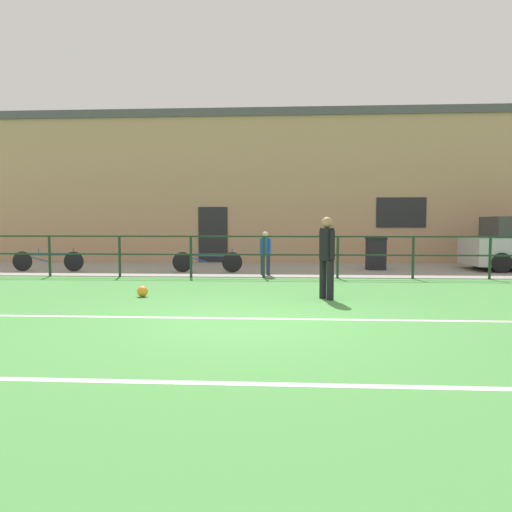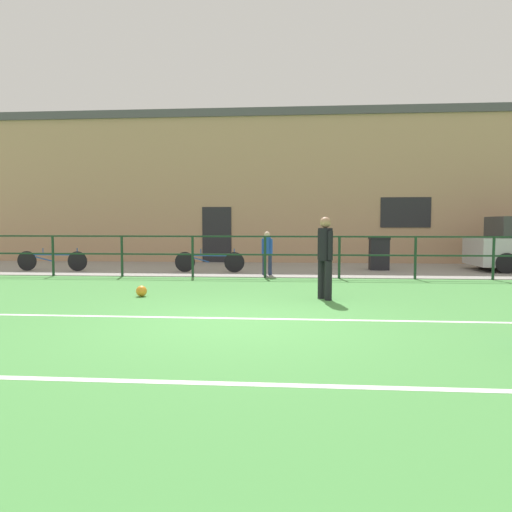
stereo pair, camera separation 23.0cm
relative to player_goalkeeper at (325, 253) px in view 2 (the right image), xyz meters
The scene contains 12 objects.
ground 2.87m from the player_goalkeeper, 121.07° to the right, with size 60.00×44.00×0.04m, color #478C42.
field_line_touchline 2.63m from the player_goalkeeper, 124.49° to the right, with size 36.00×0.11×0.00m, color white.
field_line_hash 5.38m from the player_goalkeeper, 105.30° to the right, with size 36.00×0.11×0.00m, color white.
pavement_strip 6.40m from the player_goalkeeper, 102.77° to the left, with size 48.00×5.00×0.02m, color gray.
perimeter_fence 3.94m from the player_goalkeeper, 110.84° to the left, with size 36.07×0.07×1.15m.
clubhouse_facade 10.17m from the player_goalkeeper, 98.06° to the left, with size 28.00×2.56×5.75m.
player_goalkeeper is the anchor object (origin of this frame).
soccer_ball_match 3.77m from the player_goalkeeper, behind, with size 0.22×0.22×0.22m, color orange.
spectator_child 4.48m from the player_goalkeeper, 107.92° to the left, with size 0.32×0.22×1.23m.
bicycle_parked_0 5.83m from the player_goalkeeper, 122.86° to the left, with size 2.11×0.04×0.71m.
bicycle_parked_1 9.44m from the player_goalkeeper, 148.83° to the left, with size 2.22×0.04×0.71m.
trash_bin_0 6.42m from the player_goalkeeper, 71.31° to the left, with size 0.61×0.52×1.04m.
Camera 2 is at (0.83, -7.14, 1.48)m, focal length 34.07 mm.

